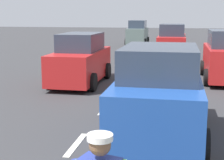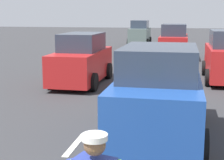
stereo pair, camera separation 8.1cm
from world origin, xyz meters
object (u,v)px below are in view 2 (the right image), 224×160
object	(u,v)px
car_oncoming_lead	(82,60)
car_oncoming_third	(140,34)
car_outgoing_far	(174,43)
car_outgoing_ahead	(159,95)

from	to	relation	value
car_oncoming_lead	car_oncoming_third	bearing A→B (deg)	89.63
car_oncoming_lead	car_outgoing_far	world-z (taller)	car_outgoing_far
car_outgoing_ahead	car_oncoming_lead	size ratio (longest dim) A/B	1.02
car_outgoing_ahead	car_outgoing_far	distance (m)	13.94
car_outgoing_ahead	car_oncoming_lead	world-z (taller)	car_outgoing_ahead
car_oncoming_lead	car_outgoing_ahead	bearing A→B (deg)	-58.41
car_oncoming_lead	car_oncoming_third	size ratio (longest dim) A/B	1.08
car_outgoing_far	car_oncoming_third	size ratio (longest dim) A/B	1.11
car_oncoming_lead	car_oncoming_third	world-z (taller)	car_oncoming_third
car_outgoing_ahead	car_oncoming_third	size ratio (longest dim) A/B	1.09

